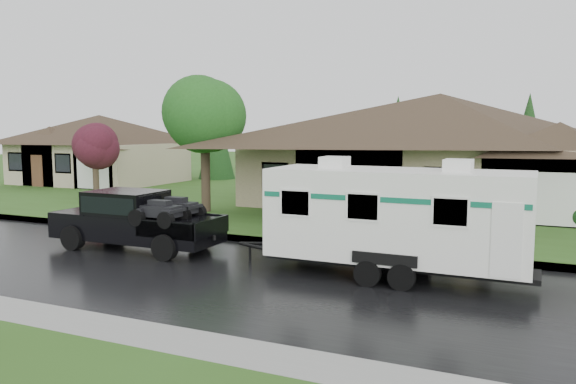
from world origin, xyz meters
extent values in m
plane|color=#30571B|center=(0.00, 0.00, 0.00)|extent=(140.00, 140.00, 0.00)
cube|color=black|center=(0.00, -2.00, 0.01)|extent=(140.00, 8.00, 0.01)
cube|color=gray|center=(0.00, 2.25, 0.07)|extent=(140.00, 0.50, 0.15)
cube|color=#30571B|center=(0.00, 15.00, 0.07)|extent=(140.00, 26.00, 0.15)
cube|color=gray|center=(2.00, 14.00, 1.65)|extent=(18.00, 10.00, 3.00)
pyramid|color=#36281D|center=(2.00, 14.00, 5.75)|extent=(19.44, 10.80, 2.60)
cube|color=gray|center=(7.40, 11.00, 1.50)|extent=(5.76, 4.00, 2.70)
cube|color=#BBAE8B|center=(-22.00, 16.00, 1.55)|extent=(10.00, 8.00, 2.80)
pyramid|color=#36281D|center=(-22.00, 16.00, 4.95)|extent=(10.80, 8.64, 2.00)
cube|color=#BBAE8B|center=(-19.00, 14.00, 1.41)|extent=(3.20, 4.00, 2.52)
cylinder|color=#382B1E|center=(-7.47, 7.03, 1.54)|extent=(0.43, 0.43, 2.79)
sphere|color=#286922|center=(-7.47, 7.03, 4.60)|extent=(3.85, 3.85, 3.85)
cylinder|color=#382B1E|center=(-15.62, 8.66, 1.05)|extent=(0.33, 0.33, 1.80)
sphere|color=#4C1725|center=(-15.62, 8.66, 3.03)|extent=(2.49, 2.49, 2.49)
sphere|color=#143814|center=(-4.30, 9.30, 0.65)|extent=(1.00, 1.00, 1.00)
sphere|color=#143814|center=(-1.78, 9.30, 0.65)|extent=(1.00, 1.00, 1.00)
sphere|color=#143814|center=(0.74, 9.30, 0.65)|extent=(1.00, 1.00, 1.00)
sphere|color=#143814|center=(3.26, 9.30, 0.65)|extent=(1.00, 1.00, 1.00)
sphere|color=#143814|center=(5.78, 9.30, 0.65)|extent=(1.00, 1.00, 1.00)
cube|color=black|center=(-5.45, -0.43, 0.76)|extent=(5.84, 1.95, 0.84)
cube|color=black|center=(-7.59, -0.43, 1.02)|extent=(1.56, 1.90, 0.34)
cube|color=black|center=(-5.84, -0.43, 1.51)|extent=(2.34, 1.83, 0.88)
cube|color=black|center=(-5.84, -0.43, 1.56)|extent=(2.14, 1.87, 0.54)
cube|color=black|center=(-3.60, -0.43, 0.95)|extent=(2.14, 1.85, 0.06)
cylinder|color=black|center=(-7.30, -1.39, 0.41)|extent=(0.82, 0.31, 0.82)
cylinder|color=black|center=(-7.30, 0.52, 0.41)|extent=(0.82, 0.31, 0.82)
cylinder|color=black|center=(-3.60, -1.39, 0.41)|extent=(0.82, 0.31, 0.82)
cylinder|color=black|center=(-3.60, 0.52, 0.41)|extent=(0.82, 0.31, 0.82)
cube|color=white|center=(3.25, -0.43, 1.73)|extent=(6.82, 2.34, 2.39)
cube|color=black|center=(3.25, -0.43, 0.39)|extent=(7.21, 1.17, 0.14)
cube|color=#0E6347|center=(3.25, -0.43, 2.25)|extent=(6.68, 2.36, 0.14)
cube|color=white|center=(1.50, -0.43, 3.08)|extent=(0.68, 0.78, 0.31)
cube|color=white|center=(4.81, -0.43, 3.08)|extent=(0.68, 0.78, 0.31)
cylinder|color=black|center=(2.81, -1.58, 0.34)|extent=(0.68, 0.23, 0.68)
cylinder|color=black|center=(2.81, 0.72, 0.34)|extent=(0.68, 0.23, 0.68)
cylinder|color=black|center=(3.69, -1.58, 0.34)|extent=(0.68, 0.23, 0.68)
cylinder|color=black|center=(3.69, 0.72, 0.34)|extent=(0.68, 0.23, 0.68)
camera|label=1|loc=(6.67, -15.13, 4.01)|focal=35.00mm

